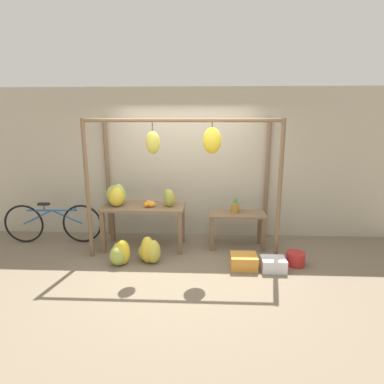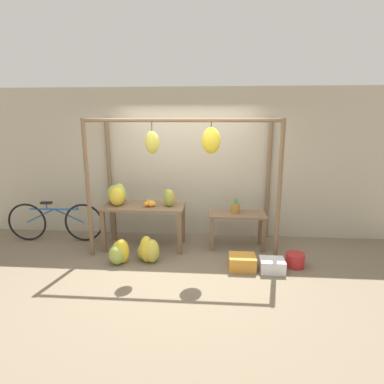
{
  "view_description": "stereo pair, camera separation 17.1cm",
  "coord_description": "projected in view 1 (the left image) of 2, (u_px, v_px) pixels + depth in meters",
  "views": [
    {
      "loc": [
        0.37,
        -4.62,
        2.24
      ],
      "look_at": [
        0.13,
        0.71,
        1.02
      ],
      "focal_mm": 30.0,
      "sensor_mm": 36.0,
      "label": 1
    },
    {
      "loc": [
        0.54,
        -4.61,
        2.24
      ],
      "look_at": [
        0.13,
        0.71,
        1.02
      ],
      "focal_mm": 30.0,
      "sensor_mm": 36.0,
      "label": 2
    }
  ],
  "objects": [
    {
      "name": "banana_pile_ground_left",
      "position": [
        120.0,
        254.0,
        5.01
      ],
      "size": [
        0.37,
        0.35,
        0.4
      ],
      "color": "yellow",
      "rests_on": "ground_plane"
    },
    {
      "name": "pineapple_cluster",
      "position": [
        235.0,
        206.0,
        5.62
      ],
      "size": [
        0.15,
        0.19,
        0.27
      ],
      "color": "#A3702D",
      "rests_on": "display_table_side"
    },
    {
      "name": "orange_pile",
      "position": [
        150.0,
        204.0,
        5.51
      ],
      "size": [
        0.2,
        0.25,
        0.09
      ],
      "color": "orange",
      "rests_on": "display_table_main"
    },
    {
      "name": "display_table_side",
      "position": [
        237.0,
        221.0,
        5.64
      ],
      "size": [
        0.98,
        0.48,
        0.62
      ],
      "color": "brown",
      "rests_on": "ground_plane"
    },
    {
      "name": "shop_wall_back",
      "position": [
        187.0,
        164.0,
        6.09
      ],
      "size": [
        8.0,
        0.08,
        2.8
      ],
      "color": "#B2A893",
      "rests_on": "ground_plane"
    },
    {
      "name": "stall_awning",
      "position": [
        187.0,
        160.0,
        5.16
      ],
      "size": [
        3.09,
        1.22,
        2.25
      ],
      "color": "brown",
      "rests_on": "ground_plane"
    },
    {
      "name": "ground_plane",
      "position": [
        182.0,
        265.0,
        5.01
      ],
      "size": [
        20.0,
        20.0,
        0.0
      ],
      "primitive_type": "plane",
      "color": "#756651"
    },
    {
      "name": "fruit_crate_white",
      "position": [
        244.0,
        261.0,
        4.91
      ],
      "size": [
        0.4,
        0.34,
        0.21
      ],
      "color": "orange",
      "rests_on": "ground_plane"
    },
    {
      "name": "banana_pile_on_table",
      "position": [
        117.0,
        195.0,
        5.56
      ],
      "size": [
        0.43,
        0.49,
        0.36
      ],
      "color": "#9EB247",
      "rests_on": "display_table_main"
    },
    {
      "name": "papaya_pile",
      "position": [
        169.0,
        198.0,
        5.47
      ],
      "size": [
        0.25,
        0.27,
        0.3
      ],
      "color": "#93A33D",
      "rests_on": "display_table_main"
    },
    {
      "name": "parked_bicycle",
      "position": [
        53.0,
        223.0,
        5.87
      ],
      "size": [
        1.78,
        0.13,
        0.75
      ],
      "color": "black",
      "rests_on": "ground_plane"
    },
    {
      "name": "blue_bucket",
      "position": [
        296.0,
        259.0,
        5.0
      ],
      "size": [
        0.29,
        0.29,
        0.21
      ],
      "color": "#AD2323",
      "rests_on": "ground_plane"
    },
    {
      "name": "fruit_crate_purple",
      "position": [
        273.0,
        264.0,
        4.83
      ],
      "size": [
        0.36,
        0.3,
        0.19
      ],
      "color": "silver",
      "rests_on": "ground_plane"
    },
    {
      "name": "display_table_main",
      "position": [
        144.0,
        213.0,
        5.59
      ],
      "size": [
        1.41,
        0.66,
        0.77
      ],
      "color": "brown",
      "rests_on": "ground_plane"
    },
    {
      "name": "banana_pile_ground_right",
      "position": [
        149.0,
        251.0,
        5.09
      ],
      "size": [
        0.45,
        0.43,
        0.44
      ],
      "color": "gold",
      "rests_on": "ground_plane"
    }
  ]
}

